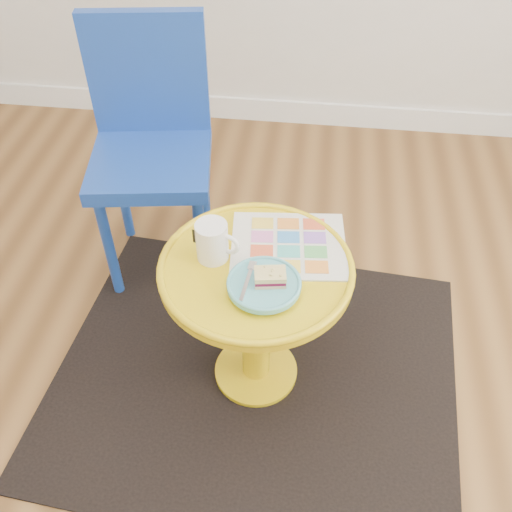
# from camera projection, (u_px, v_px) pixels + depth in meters

# --- Properties ---
(floor) EXTENTS (4.00, 4.00, 0.00)m
(floor) POSITION_uv_depth(u_px,v_px,m) (207.00, 487.00, 1.63)
(floor) COLOR brown
(floor) RESTS_ON ground
(room_walls) EXTENTS (4.00, 4.00, 4.00)m
(room_walls) POSITION_uv_depth(u_px,v_px,m) (16.00, 218.00, 2.38)
(room_walls) COLOR silver
(room_walls) RESTS_ON ground
(rug) EXTENTS (1.38, 1.20, 0.01)m
(rug) POSITION_uv_depth(u_px,v_px,m) (256.00, 372.00, 1.90)
(rug) COLOR black
(rug) RESTS_ON ground
(side_table) EXTENTS (0.53, 0.53, 0.51)m
(side_table) POSITION_uv_depth(u_px,v_px,m) (256.00, 301.00, 1.65)
(side_table) COLOR gold
(side_table) RESTS_ON ground
(chair) EXTENTS (0.46, 0.46, 0.92)m
(chair) POSITION_uv_depth(u_px,v_px,m) (151.00, 137.00, 1.97)
(chair) COLOR #183D9C
(chair) RESTS_ON ground
(newspaper) EXTENTS (0.35, 0.30, 0.01)m
(newspaper) POSITION_uv_depth(u_px,v_px,m) (289.00, 245.00, 1.61)
(newspaper) COLOR silver
(newspaper) RESTS_ON side_table
(mug) EXTENTS (0.12, 0.09, 0.12)m
(mug) POSITION_uv_depth(u_px,v_px,m) (213.00, 241.00, 1.53)
(mug) COLOR white
(mug) RESTS_ON side_table
(plate) EXTENTS (0.19, 0.19, 0.02)m
(plate) POSITION_uv_depth(u_px,v_px,m) (264.00, 285.00, 1.47)
(plate) COLOR #59B4BE
(plate) RESTS_ON newspaper
(cake_slice) EXTENTS (0.09, 0.07, 0.04)m
(cake_slice) POSITION_uv_depth(u_px,v_px,m) (270.00, 277.00, 1.46)
(cake_slice) COLOR #D3BC8C
(cake_slice) RESTS_ON plate
(fork) EXTENTS (0.03, 0.14, 0.00)m
(fork) POSITION_uv_depth(u_px,v_px,m) (248.00, 279.00, 1.48)
(fork) COLOR silver
(fork) RESTS_ON plate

